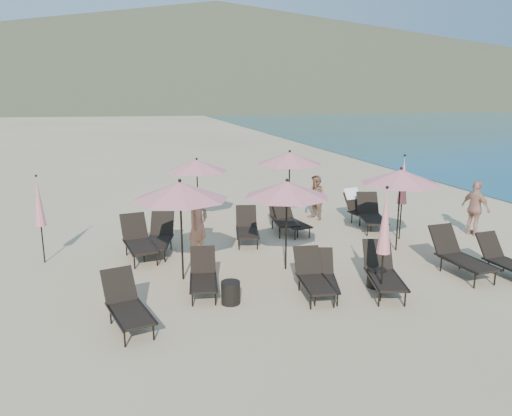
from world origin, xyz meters
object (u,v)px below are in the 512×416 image
object	(u,v)px
lounger_10	(290,219)
lounger_13	(505,259)
lounger_7	(138,240)
beachgoer_c	(475,208)
umbrella_closed_2	(39,202)
beachgoer_a	(198,224)
umbrella_closed_1	(403,181)
lounger_3	(323,276)
umbrella_closed_0	(385,222)
side_table_1	(376,278)
umbrella_open_1	(287,189)
lounger_2	(313,276)
lounger_12	(371,214)
lounger_9	(283,216)
umbrella_open_4	(290,158)
lounger_0	(127,304)
umbrella_open_0	(180,191)
lounger_4	(383,271)
side_table_0	(231,293)
lounger_11	(362,208)
umbrella_open_2	(401,177)
lounger_5	(460,255)
lounger_8	(247,227)
lounger_1	(203,275)
beachgoer_b	(316,198)
umbrella_open_3	(197,166)

from	to	relation	value
lounger_10	lounger_13	size ratio (longest dim) A/B	1.01
lounger_7	beachgoer_c	distance (m)	10.03
umbrella_closed_2	beachgoer_a	world-z (taller)	umbrella_closed_2
lounger_13	umbrella_closed_1	bearing A→B (deg)	98.43
lounger_3	umbrella_closed_0	world-z (taller)	umbrella_closed_0
side_table_1	umbrella_open_1	bearing A→B (deg)	133.75
lounger_2	lounger_12	bearing A→B (deg)	55.99
lounger_9	side_table_1	world-z (taller)	lounger_9
umbrella_open_1	umbrella_open_4	distance (m)	4.74
lounger_0	umbrella_open_0	world-z (taller)	umbrella_open_0
lounger_4	side_table_1	xyz separation A→B (m)	(-0.01, 0.26, -0.24)
side_table_1	lounger_12	bearing A→B (deg)	62.77
umbrella_open_4	side_table_0	distance (m)	7.23
lounger_12	lounger_13	xyz separation A→B (m)	(1.03, -4.66, -0.06)
lounger_13	lounger_0	bearing A→B (deg)	176.73
lounger_11	umbrella_open_2	distance (m)	3.26
lounger_9	umbrella_closed_1	distance (m)	3.80
beachgoer_a	lounger_9	bearing A→B (deg)	-11.15
lounger_9	umbrella_open_0	size ratio (longest dim) A/B	0.75
umbrella_open_1	lounger_11	bearing A→B (deg)	41.32
lounger_5	umbrella_open_2	world-z (taller)	umbrella_open_2
lounger_8	side_table_0	distance (m)	4.35
lounger_7	umbrella_closed_1	xyz separation A→B (m)	(7.58, -0.47, 1.29)
lounger_1	beachgoer_b	bearing A→B (deg)	56.63
umbrella_closed_0	beachgoer_b	size ratio (longest dim) A/B	1.64
lounger_10	umbrella_closed_2	bearing A→B (deg)	177.55
umbrella_open_0	umbrella_closed_1	distance (m)	6.84
lounger_13	umbrella_closed_0	world-z (taller)	umbrella_closed_0
umbrella_closed_1	beachgoer_c	distance (m)	2.60
lounger_1	umbrella_closed_0	world-z (taller)	umbrella_closed_0
umbrella_open_4	lounger_12	bearing A→B (deg)	-37.77
lounger_0	lounger_11	world-z (taller)	lounger_11
lounger_11	side_table_0	xyz separation A→B (m)	(-5.65, -5.02, -0.28)
lounger_7	lounger_10	bearing A→B (deg)	5.12
umbrella_open_0	lounger_5	bearing A→B (deg)	-13.04
lounger_2	lounger_8	world-z (taller)	lounger_8
lounger_2	lounger_7	xyz separation A→B (m)	(-3.51, 3.58, 0.07)
umbrella_open_4	beachgoer_b	bearing A→B (deg)	-7.73
umbrella_open_2	side_table_1	size ratio (longest dim) A/B	5.28
lounger_2	beachgoer_c	distance (m)	7.11
umbrella_open_3	lounger_7	bearing A→B (deg)	-125.51
lounger_9	lounger_3	bearing A→B (deg)	-92.79
umbrella_open_3	lounger_13	bearing A→B (deg)	-47.21
lounger_5	umbrella_open_2	bearing A→B (deg)	99.96
lounger_1	lounger_11	bearing A→B (deg)	44.71
lounger_13	umbrella_open_4	bearing A→B (deg)	112.50
lounger_13	side_table_0	distance (m)	6.68
lounger_2	beachgoer_a	xyz separation A→B (m)	(-1.98, 3.14, 0.51)
side_table_1	beachgoer_b	world-z (taller)	beachgoer_b
umbrella_closed_1	beachgoer_c	size ratio (longest dim) A/B	1.50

